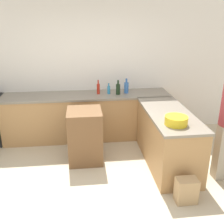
{
  "coord_description": "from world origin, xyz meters",
  "views": [
    {
      "loc": [
        -0.07,
        -3.07,
        2.37
      ],
      "look_at": [
        0.37,
        0.72,
        0.96
      ],
      "focal_mm": 42.0,
      "sensor_mm": 36.0,
      "label": 1
    }
  ],
  "objects_px": {
    "dish_soap_bottle": "(109,90)",
    "island_table": "(85,136)",
    "wine_bottle_dark": "(118,89)",
    "water_bottle_blue": "(126,87)",
    "hot_sauce_bottle": "(98,88)",
    "paper_bag": "(186,190)",
    "mixing_bowl": "(176,120)"
  },
  "relations": [
    {
      "from": "dish_soap_bottle",
      "to": "island_table",
      "type": "bearing_deg",
      "value": -118.82
    },
    {
      "from": "island_table",
      "to": "wine_bottle_dark",
      "type": "xyz_separation_m",
      "value": [
        0.68,
        0.85,
        0.57
      ]
    },
    {
      "from": "dish_soap_bottle",
      "to": "wine_bottle_dark",
      "type": "relative_size",
      "value": 0.75
    },
    {
      "from": "island_table",
      "to": "water_bottle_blue",
      "type": "distance_m",
      "value": 1.38
    },
    {
      "from": "hot_sauce_bottle",
      "to": "dish_soap_bottle",
      "type": "height_order",
      "value": "hot_sauce_bottle"
    },
    {
      "from": "wine_bottle_dark",
      "to": "paper_bag",
      "type": "relative_size",
      "value": 0.81
    },
    {
      "from": "dish_soap_bottle",
      "to": "paper_bag",
      "type": "xyz_separation_m",
      "value": [
        0.81,
        -2.17,
        -0.82
      ]
    },
    {
      "from": "island_table",
      "to": "mixing_bowl",
      "type": "distance_m",
      "value": 1.57
    },
    {
      "from": "hot_sauce_bottle",
      "to": "wine_bottle_dark",
      "type": "distance_m",
      "value": 0.39
    },
    {
      "from": "water_bottle_blue",
      "to": "island_table",
      "type": "bearing_deg",
      "value": -132.66
    },
    {
      "from": "island_table",
      "to": "dish_soap_bottle",
      "type": "xyz_separation_m",
      "value": [
        0.5,
        0.91,
        0.54
      ]
    },
    {
      "from": "water_bottle_blue",
      "to": "paper_bag",
      "type": "bearing_deg",
      "value": -78.22
    },
    {
      "from": "dish_soap_bottle",
      "to": "wine_bottle_dark",
      "type": "distance_m",
      "value": 0.19
    },
    {
      "from": "water_bottle_blue",
      "to": "paper_bag",
      "type": "distance_m",
      "value": 2.39
    },
    {
      "from": "hot_sauce_bottle",
      "to": "water_bottle_blue",
      "type": "distance_m",
      "value": 0.56
    },
    {
      "from": "water_bottle_blue",
      "to": "mixing_bowl",
      "type": "bearing_deg",
      "value": -75.47
    },
    {
      "from": "island_table",
      "to": "paper_bag",
      "type": "bearing_deg",
      "value": -43.95
    },
    {
      "from": "mixing_bowl",
      "to": "paper_bag",
      "type": "bearing_deg",
      "value": -87.36
    },
    {
      "from": "dish_soap_bottle",
      "to": "wine_bottle_dark",
      "type": "height_order",
      "value": "wine_bottle_dark"
    },
    {
      "from": "hot_sauce_bottle",
      "to": "mixing_bowl",
      "type": "bearing_deg",
      "value": -59.41
    },
    {
      "from": "wine_bottle_dark",
      "to": "water_bottle_blue",
      "type": "xyz_separation_m",
      "value": [
        0.18,
        0.08,
        0.0
      ]
    },
    {
      "from": "island_table",
      "to": "hot_sauce_bottle",
      "type": "distance_m",
      "value": 1.13
    },
    {
      "from": "mixing_bowl",
      "to": "water_bottle_blue",
      "type": "xyz_separation_m",
      "value": [
        -0.43,
        1.67,
        0.05
      ]
    },
    {
      "from": "hot_sauce_bottle",
      "to": "wine_bottle_dark",
      "type": "xyz_separation_m",
      "value": [
        0.38,
        -0.08,
        0.0
      ]
    },
    {
      "from": "mixing_bowl",
      "to": "dish_soap_bottle",
      "type": "xyz_separation_m",
      "value": [
        -0.79,
        1.65,
        0.02
      ]
    },
    {
      "from": "hot_sauce_bottle",
      "to": "paper_bag",
      "type": "height_order",
      "value": "hot_sauce_bottle"
    },
    {
      "from": "paper_bag",
      "to": "mixing_bowl",
      "type": "bearing_deg",
      "value": 92.64
    },
    {
      "from": "water_bottle_blue",
      "to": "paper_bag",
      "type": "height_order",
      "value": "water_bottle_blue"
    },
    {
      "from": "dish_soap_bottle",
      "to": "water_bottle_blue",
      "type": "relative_size",
      "value": 0.73
    },
    {
      "from": "hot_sauce_bottle",
      "to": "water_bottle_blue",
      "type": "relative_size",
      "value": 0.94
    },
    {
      "from": "mixing_bowl",
      "to": "paper_bag",
      "type": "relative_size",
      "value": 0.93
    },
    {
      "from": "island_table",
      "to": "paper_bag",
      "type": "distance_m",
      "value": 1.84
    }
  ]
}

